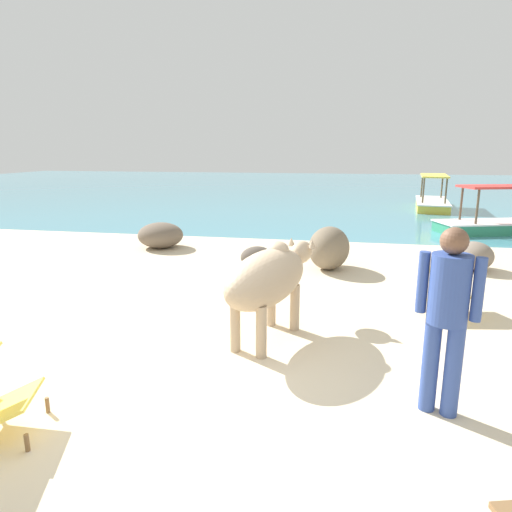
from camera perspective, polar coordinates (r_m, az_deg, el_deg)
The scene contains 11 objects.
sand_beach at distance 4.92m, azimuth -9.61°, elevation -13.93°, with size 18.00×14.00×0.04m, color beige.
water_surface at distance 26.22m, azimuth 7.49°, elevation 8.27°, with size 60.00×36.00×0.03m, color teal.
cow at distance 5.28m, azimuth 1.66°, elevation -2.74°, with size 1.07×2.05×1.15m.
deck_chair_far at distance 6.79m, azimuth 22.84°, elevation -3.40°, with size 0.65×0.84×0.68m.
person_standing at distance 4.04m, azimuth 23.01°, elevation -6.08°, with size 0.49×0.32×1.62m.
shore_rock_large at distance 10.64m, azimuth -11.96°, elevation 2.59°, with size 1.04×1.02×0.58m, color #6B5B4C.
shore_rock_medium at distance 8.62m, azimuth 9.20°, elevation 1.01°, with size 1.04×0.76×0.81m, color #756651.
shore_rock_small at distance 8.71m, azimuth 0.07°, elevation -0.09°, with size 0.65×0.53×0.40m, color brown.
shore_rock_flat at distance 9.42m, azimuth 25.76°, elevation 0.02°, with size 0.82×0.71×0.53m, color gray.
boat_yellow at distance 18.93m, azimuth 21.33°, elevation 6.45°, with size 1.61×3.79×1.29m.
boat_green at distance 14.21m, azimuth 28.83°, elevation 3.71°, with size 3.85×2.19×1.29m.
Camera 1 is at (1.60, -4.08, 2.26)m, focal length 31.70 mm.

